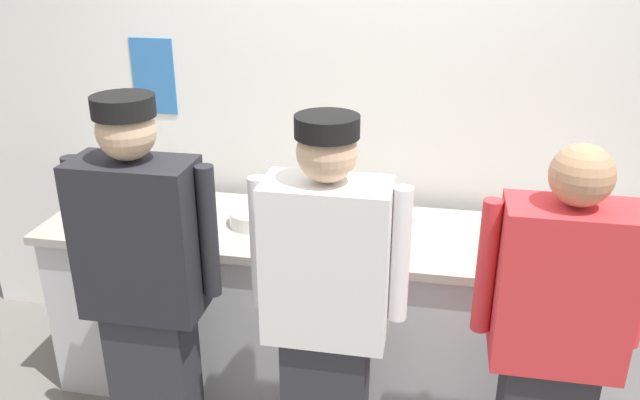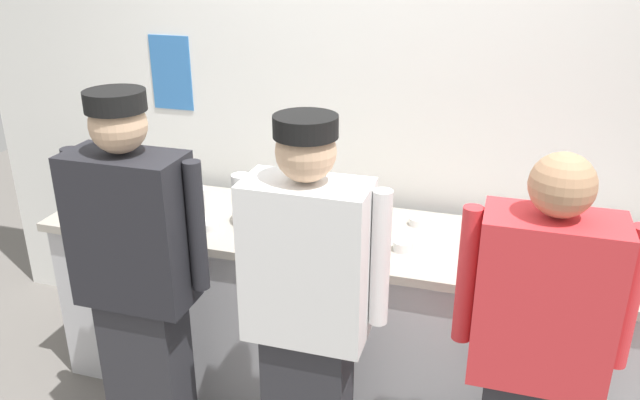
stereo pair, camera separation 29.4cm
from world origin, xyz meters
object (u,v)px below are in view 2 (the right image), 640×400
object	(u,v)px
plate_stack_front	(258,214)
ramekin_green_sauce	(372,229)
ramekin_yellow_sauce	(403,245)
squeeze_bottle_primary	(345,213)
mixing_bowl_steel	(167,201)
ramekin_red_sauce	(418,221)
chef_near_left	(138,278)
sheet_tray	(590,263)
chef_center	(307,312)
ramekin_orange_sauce	(209,225)
chef_far_right	(535,358)

from	to	relation	value
plate_stack_front	ramekin_green_sauce	xyz separation A→B (m)	(0.55, 0.02, -0.01)
ramekin_yellow_sauce	squeeze_bottle_primary	bearing A→B (deg)	159.14
ramekin_yellow_sauce	mixing_bowl_steel	bearing A→B (deg)	176.11
ramekin_yellow_sauce	ramekin_green_sauce	xyz separation A→B (m)	(-0.17, 0.13, 0.00)
ramekin_green_sauce	ramekin_red_sauce	size ratio (longest dim) A/B	1.12
chef_near_left	sheet_tray	size ratio (longest dim) A/B	3.45
chef_center	ramekin_yellow_sauce	bearing A→B (deg)	65.34
ramekin_green_sauce	chef_center	bearing A→B (deg)	-97.52
mixing_bowl_steel	ramekin_orange_sauce	bearing A→B (deg)	-23.39
chef_far_right	plate_stack_front	bearing A→B (deg)	153.05
chef_center	ramekin_orange_sauce	xyz separation A→B (m)	(-0.65, 0.52, 0.04)
chef_far_right	ramekin_orange_sauce	bearing A→B (deg)	160.99
plate_stack_front	ramekin_yellow_sauce	bearing A→B (deg)	-8.06
chef_near_left	plate_stack_front	xyz separation A→B (m)	(0.26, 0.65, 0.04)
squeeze_bottle_primary	ramekin_red_sauce	bearing A→B (deg)	28.66
mixing_bowl_steel	ramekin_orange_sauce	distance (m)	0.31
chef_far_right	mixing_bowl_steel	xyz separation A→B (m)	(-1.76, 0.63, 0.11)
squeeze_bottle_primary	ramekin_red_sauce	world-z (taller)	squeeze_bottle_primary
chef_near_left	mixing_bowl_steel	size ratio (longest dim) A/B	4.44
mixing_bowl_steel	squeeze_bottle_primary	bearing A→B (deg)	1.87
chef_near_left	squeeze_bottle_primary	xyz separation A→B (m)	(0.69, 0.66, 0.10)
plate_stack_front	ramekin_yellow_sauce	size ratio (longest dim) A/B	2.95
ramekin_orange_sauce	squeeze_bottle_primary	bearing A→B (deg)	13.88
chef_far_right	chef_near_left	bearing A→B (deg)	-179.99
chef_far_right	squeeze_bottle_primary	bearing A→B (deg)	142.25
ramekin_red_sauce	chef_near_left	bearing A→B (deg)	-140.39
sheet_tray	ramekin_yellow_sauce	size ratio (longest dim) A/B	5.68
chef_near_left	squeeze_bottle_primary	world-z (taller)	chef_near_left
plate_stack_front	sheet_tray	distance (m)	1.50
plate_stack_front	ramekin_red_sauce	bearing A→B (deg)	13.65
ramekin_green_sauce	squeeze_bottle_primary	bearing A→B (deg)	-173.18
chef_center	mixing_bowl_steel	xyz separation A→B (m)	(-0.94, 0.64, 0.08)
chef_center	ramekin_green_sauce	size ratio (longest dim) A/B	18.12
chef_near_left	squeeze_bottle_primary	distance (m)	0.96
chef_far_right	sheet_tray	world-z (taller)	chef_far_right
ramekin_orange_sauce	chef_center	bearing A→B (deg)	-38.40
chef_center	squeeze_bottle_primary	xyz separation A→B (m)	(-0.03, 0.67, 0.12)
chef_center	ramekin_red_sauce	size ratio (longest dim) A/B	20.21
ramekin_red_sauce	ramekin_orange_sauce	distance (m)	0.99
chef_center	ramekin_orange_sauce	world-z (taller)	chef_center
chef_far_right	ramekin_red_sauce	xyz separation A→B (m)	(-0.54, 0.83, 0.08)
squeeze_bottle_primary	ramekin_green_sauce	world-z (taller)	squeeze_bottle_primary
ramekin_yellow_sauce	chef_near_left	bearing A→B (deg)	-150.78
squeeze_bottle_primary	ramekin_red_sauce	size ratio (longest dim) A/B	2.43
chef_far_right	ramekin_orange_sauce	size ratio (longest dim) A/B	15.70
chef_center	plate_stack_front	world-z (taller)	chef_center
sheet_tray	ramekin_yellow_sauce	xyz separation A→B (m)	(-0.78, -0.09, 0.01)
chef_near_left	plate_stack_front	size ratio (longest dim) A/B	6.64
mixing_bowl_steel	ramekin_orange_sauce	world-z (taller)	mixing_bowl_steel
chef_near_left	ramekin_yellow_sauce	world-z (taller)	chef_near_left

